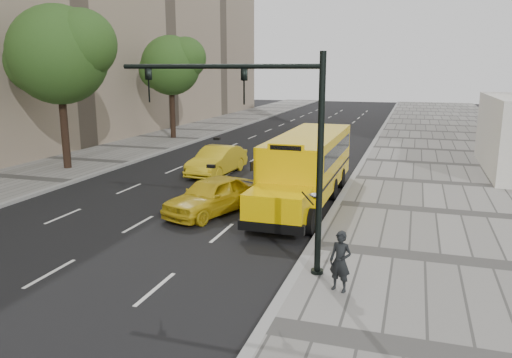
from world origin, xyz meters
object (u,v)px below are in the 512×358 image
(school_bus, at_px, (308,162))
(pedestrian, at_px, (340,261))
(tree_c, at_px, (172,65))
(taxi_far, at_px, (217,161))
(traffic_signal, at_px, (271,136))
(tree_b, at_px, (60,54))
(taxi_near, at_px, (212,196))

(school_bus, relative_size, pedestrian, 7.00)
(tree_c, xyz_separation_m, taxi_far, (8.86, -12.18, -5.38))
(pedestrian, relative_size, traffic_signal, 0.26)
(tree_c, relative_size, taxi_far, 1.77)
(taxi_far, height_order, pedestrian, pedestrian)
(school_bus, bearing_deg, pedestrian, -73.13)
(tree_b, relative_size, traffic_signal, 1.48)
(tree_c, relative_size, pedestrian, 5.19)
(traffic_signal, bearing_deg, tree_b, 145.06)
(taxi_far, xyz_separation_m, traffic_signal, (6.74, -12.44, 3.30))
(school_bus, bearing_deg, tree_b, 171.10)
(tree_b, distance_m, pedestrian, 22.13)
(tree_b, distance_m, traffic_signal, 19.19)
(tree_c, distance_m, pedestrian, 31.61)
(tree_c, bearing_deg, taxi_far, -53.98)
(tree_c, height_order, taxi_far, tree_c)
(tree_c, bearing_deg, pedestrian, -55.19)
(school_bus, relative_size, traffic_signal, 1.81)
(taxi_near, relative_size, taxi_far, 0.95)
(taxi_near, bearing_deg, traffic_signal, -32.74)
(pedestrian, bearing_deg, tree_b, 163.72)
(taxi_near, height_order, taxi_far, taxi_far)
(tree_b, height_order, traffic_signal, tree_b)
(tree_b, distance_m, school_bus, 15.87)
(tree_b, bearing_deg, tree_c, 90.06)
(tree_c, relative_size, school_bus, 0.74)
(taxi_near, bearing_deg, pedestrian, -25.30)
(pedestrian, bearing_deg, taxi_far, 141.11)
(taxi_far, relative_size, pedestrian, 2.93)
(tree_c, bearing_deg, traffic_signal, -57.64)
(taxi_far, height_order, traffic_signal, traffic_signal)
(tree_c, bearing_deg, taxi_near, -59.31)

